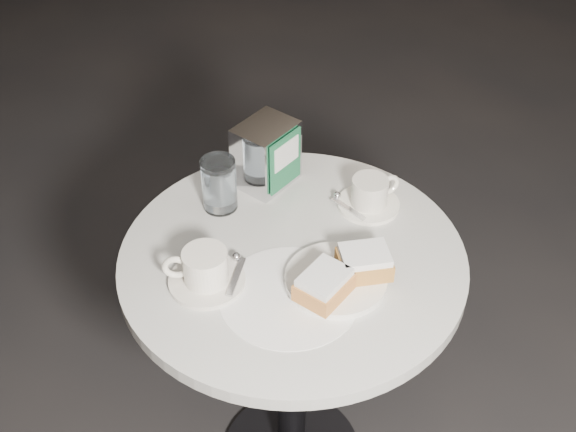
# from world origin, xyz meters

# --- Properties ---
(cafe_table) EXTENTS (0.70, 0.70, 0.74)m
(cafe_table) POSITION_xyz_m (0.00, 0.00, 0.55)
(cafe_table) COLOR black
(cafe_table) RESTS_ON ground
(sugar_spill) EXTENTS (0.32, 0.32, 0.00)m
(sugar_spill) POSITION_xyz_m (-0.06, -0.10, 0.75)
(sugar_spill) COLOR white
(sugar_spill) RESTS_ON cafe_table
(beignet_plate) EXTENTS (0.22, 0.22, 0.07)m
(beignet_plate) POSITION_xyz_m (0.04, -0.12, 0.77)
(beignet_plate) COLOR white
(beignet_plate) RESTS_ON cafe_table
(coffee_cup_left) EXTENTS (0.20, 0.20, 0.08)m
(coffee_cup_left) POSITION_xyz_m (-0.18, 0.01, 0.78)
(coffee_cup_left) COLOR silver
(coffee_cup_left) RESTS_ON cafe_table
(coffee_cup_right) EXTENTS (0.14, 0.14, 0.07)m
(coffee_cup_right) POSITION_xyz_m (0.22, 0.06, 0.78)
(coffee_cup_right) COLOR white
(coffee_cup_right) RESTS_ON cafe_table
(water_glass_left) EXTENTS (0.08, 0.08, 0.12)m
(water_glass_left) POSITION_xyz_m (-0.07, 0.21, 0.80)
(water_glass_left) COLOR white
(water_glass_left) RESTS_ON cafe_table
(water_glass_right) EXTENTS (0.07, 0.07, 0.10)m
(water_glass_right) POSITION_xyz_m (0.05, 0.24, 0.80)
(water_glass_right) COLOR silver
(water_glass_right) RESTS_ON cafe_table
(napkin_dispenser) EXTENTS (0.16, 0.14, 0.15)m
(napkin_dispenser) POSITION_xyz_m (0.06, 0.24, 0.82)
(napkin_dispenser) COLOR silver
(napkin_dispenser) RESTS_ON cafe_table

